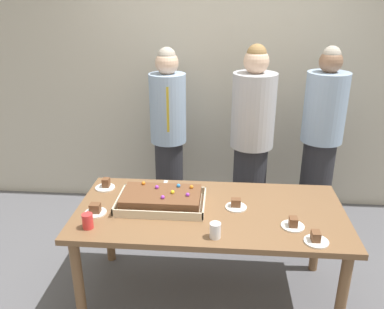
{
  "coord_description": "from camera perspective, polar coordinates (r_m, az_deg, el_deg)",
  "views": [
    {
      "loc": [
        0.07,
        -2.46,
        2.14
      ],
      "look_at": [
        -0.14,
        0.15,
        1.09
      ],
      "focal_mm": 37.6,
      "sensor_mm": 36.0,
      "label": 1
    }
  ],
  "objects": [
    {
      "name": "ground_plane",
      "position": [
        3.26,
        2.35,
        -19.13
      ],
      "size": [
        12.0,
        12.0,
        0.0
      ],
      "primitive_type": "plane",
      "color": "#5B5B60"
    },
    {
      "name": "interior_back_panel",
      "position": [
        4.11,
        3.65,
        12.93
      ],
      "size": [
        8.0,
        0.12,
        3.0
      ],
      "primitive_type": "cube",
      "color": "beige",
      "rests_on": "ground_plane"
    },
    {
      "name": "party_table",
      "position": [
        2.87,
        2.55,
        -9.23
      ],
      "size": [
        1.87,
        0.9,
        0.74
      ],
      "color": "brown",
      "rests_on": "ground_plane"
    },
    {
      "name": "sheet_cake",
      "position": [
        2.86,
        -4.37,
        -6.38
      ],
      "size": [
        0.62,
        0.39,
        0.12
      ],
      "color": "beige",
      "rests_on": "party_table"
    },
    {
      "name": "plated_slice_near_left",
      "position": [
        2.59,
        17.18,
        -11.37
      ],
      "size": [
        0.15,
        0.15,
        0.07
      ],
      "color": "white",
      "rests_on": "party_table"
    },
    {
      "name": "plated_slice_near_right",
      "position": [
        2.86,
        6.25,
        -7.14
      ],
      "size": [
        0.15,
        0.15,
        0.07
      ],
      "color": "white",
      "rests_on": "party_table"
    },
    {
      "name": "plated_slice_far_left",
      "position": [
        3.18,
        -12.16,
        -4.28
      ],
      "size": [
        0.15,
        0.15,
        0.08
      ],
      "color": "white",
      "rests_on": "party_table"
    },
    {
      "name": "plated_slice_far_right",
      "position": [
        2.85,
        -13.55,
        -7.68
      ],
      "size": [
        0.15,
        0.15,
        0.07
      ],
      "color": "white",
      "rests_on": "party_table"
    },
    {
      "name": "plated_slice_center_front",
      "position": [
        2.7,
        14.12,
        -9.56
      ],
      "size": [
        0.15,
        0.15,
        0.07
      ],
      "color": "white",
      "rests_on": "party_table"
    },
    {
      "name": "drink_cup_nearest",
      "position": [
        2.69,
        -14.58,
        -9.12
      ],
      "size": [
        0.07,
        0.07,
        0.1
      ],
      "primitive_type": "cylinder",
      "color": "red",
      "rests_on": "party_table"
    },
    {
      "name": "drink_cup_middle",
      "position": [
        2.51,
        3.31,
        -10.7
      ],
      "size": [
        0.07,
        0.07,
        0.1
      ],
      "primitive_type": "cylinder",
      "color": "white",
      "rests_on": "party_table"
    },
    {
      "name": "cake_server_utensil",
      "position": [
        3.15,
        -3.95,
        -4.51
      ],
      "size": [
        0.03,
        0.2,
        0.01
      ],
      "primitive_type": "cube",
      "color": "silver",
      "rests_on": "party_table"
    },
    {
      "name": "person_serving_front",
      "position": [
        3.84,
        -3.35,
        2.86
      ],
      "size": [
        0.34,
        0.34,
        1.7
      ],
      "rotation": [
        0.0,
        0.0,
        -1.48
      ],
      "color": "#28282D",
      "rests_on": "ground_plane"
    },
    {
      "name": "person_green_shirt_behind",
      "position": [
        3.6,
        8.44,
        1.67
      ],
      "size": [
        0.38,
        0.38,
        1.76
      ],
      "rotation": [
        0.0,
        0.0,
        -2.22
      ],
      "color": "#28282D",
      "rests_on": "ground_plane"
    },
    {
      "name": "person_striped_tie_right",
      "position": [
        3.79,
        17.79,
        1.7
      ],
      "size": [
        0.36,
        0.36,
        1.74
      ],
      "rotation": [
        0.0,
        0.0,
        -2.49
      ],
      "color": "#28282D",
      "rests_on": "ground_plane"
    }
  ]
}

